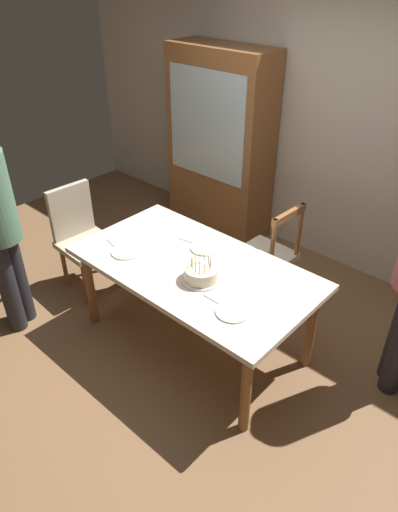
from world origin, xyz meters
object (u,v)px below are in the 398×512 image
Objects in this scene: chair_upholstered at (81,233)px; china_cabinet at (220,144)px; plate_near_celebrant at (126,252)px; birthday_cake at (201,274)px; plate_far_side at (205,248)px; chair_spindle_back at (267,256)px; dining_table at (194,274)px; plate_near_guest at (233,312)px.

china_cabinet reaches higher than chair_upholstered.
plate_near_celebrant is 0.82m from chair_upholstered.
birthday_cake is 0.40m from plate_far_side.
plate_far_side is at bearing -53.77° from china_cabinet.
plate_near_celebrant is 1.21m from chair_spindle_back.
birthday_cake is at bearing 10.95° from plate_near_celebrant.
dining_table is 0.54m from plate_near_celebrant.
birthday_cake is 1.27× the size of plate_near_celebrant.
birthday_cake is 0.40m from plate_near_guest.
plate_near_guest is at bearing -3.94° from chair_upholstered.
chair_spindle_back is (0.10, 0.80, -0.19)m from dining_table.
chair_spindle_back is at bearing 83.15° from dining_table.
plate_near_celebrant is 0.23× the size of chair_spindle_back.
plate_far_side is 1.00× the size of plate_near_guest.
plate_far_side is 1.24m from chair_upholstered.
plate_far_side reaches higher than dining_table.
birthday_cake is 2.06m from china_cabinet.
chair_upholstered is 0.50× the size of china_cabinet.
china_cabinet reaches higher than plate_near_celebrant.
plate_near_celebrant is 1.00× the size of plate_near_guest.
plate_near_guest is at bearing -22.25° from dining_table.
birthday_cake is 0.29× the size of chair_upholstered.
dining_table is 1.91m from china_cabinet.
birthday_cake is at bearing -51.96° from plate_far_side.
plate_far_side is (-0.09, 0.22, 0.09)m from dining_table.
china_cabinet is (-1.23, 1.65, 0.17)m from birthday_cake.
plate_far_side is 0.67m from chair_spindle_back.
chair_spindle_back reaches higher than dining_table.
chair_spindle_back is at bearing 33.13° from chair_upholstered.
plate_near_guest is 1.82m from chair_upholstered.
dining_table is 0.93× the size of china_cabinet.
plate_near_guest is at bearing -35.05° from plate_far_side.
plate_near_celebrant is 1.00× the size of plate_far_side.
plate_near_guest is at bearing -47.93° from china_cabinet.
plate_far_side is at bearing 112.16° from dining_table.
plate_near_guest is 1.14m from chair_spindle_back.
chair_spindle_back is 0.50× the size of china_cabinet.
chair_upholstered is at bearing 179.99° from birthday_cake.
birthday_cake is 0.95m from chair_spindle_back.
china_cabinet reaches higher than birthday_cake.
birthday_cake is 1.45m from chair_upholstered.
dining_table is at bearing -67.84° from plate_far_side.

